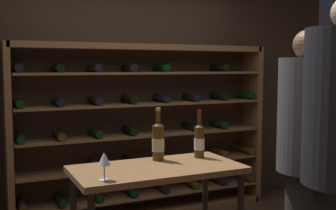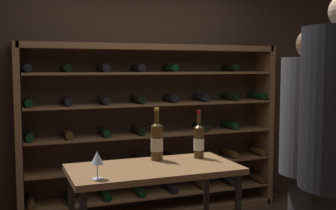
# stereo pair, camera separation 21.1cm
# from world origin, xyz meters

# --- Properties ---
(back_wall) EXTENTS (5.31, 0.10, 2.89)m
(back_wall) POSITION_xyz_m (0.00, 1.67, 1.45)
(back_wall) COLOR #3D2B1E
(back_wall) RESTS_ON ground
(wine_rack) EXTENTS (2.77, 0.32, 1.81)m
(wine_rack) POSITION_xyz_m (0.13, 1.46, 0.89)
(wine_rack) COLOR brown
(wine_rack) RESTS_ON ground
(tasting_table) EXTENTS (1.11, 0.57, 0.92)m
(tasting_table) POSITION_xyz_m (-0.41, -0.10, 0.80)
(tasting_table) COLOR brown
(tasting_table) RESTS_ON ground
(person_guest_plum_blouse) EXTENTS (0.41, 0.41, 1.85)m
(person_guest_plum_blouse) POSITION_xyz_m (0.76, -0.21, 1.02)
(person_guest_plum_blouse) COLOR #2B2B2B
(person_guest_plum_blouse) RESTS_ON ground
(wine_bottle_black_capsule) EXTENTS (0.09, 0.09, 0.37)m
(wine_bottle_black_capsule) POSITION_xyz_m (-0.33, 0.07, 1.06)
(wine_bottle_black_capsule) COLOR #4C3314
(wine_bottle_black_capsule) RESTS_ON tasting_table
(wine_bottle_amber_reserve) EXTENTS (0.08, 0.08, 0.35)m
(wine_bottle_amber_reserve) POSITION_xyz_m (-0.02, 0.03, 1.04)
(wine_bottle_amber_reserve) COLOR #4C3314
(wine_bottle_amber_reserve) RESTS_ON tasting_table
(wine_glass_stemmed_right) EXTENTS (0.08, 0.08, 0.16)m
(wine_glass_stemmed_right) POSITION_xyz_m (-0.82, -0.28, 1.04)
(wine_glass_stemmed_right) COLOR silver
(wine_glass_stemmed_right) RESTS_ON tasting_table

